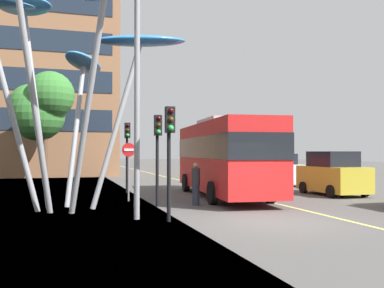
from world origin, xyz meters
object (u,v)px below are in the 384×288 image
object	(u,v)px
red_bus	(224,154)
traffic_light_kerb_far	(158,140)
leaf_sculpture	(58,29)
car_parked_far	(277,170)
traffic_light_kerb_near	(170,138)
pedestrian	(196,184)
street_lamp	(148,63)
car_parked_mid	(333,174)
traffic_light_island_mid	(127,142)
no_entry_sign	(129,162)

from	to	relation	value
red_bus	traffic_light_kerb_far	bearing A→B (deg)	-143.78
leaf_sculpture	car_parked_far	xyz separation A→B (m)	(13.65, 8.92, -5.73)
traffic_light_kerb_near	pedestrian	xyz separation A→B (m)	(2.01, 3.77, -1.70)
red_bus	street_lamp	distance (m)	7.96
car_parked_far	pedestrian	world-z (taller)	car_parked_far
car_parked_mid	traffic_light_kerb_near	bearing A→B (deg)	-149.24
traffic_light_island_mid	pedestrian	bearing A→B (deg)	-72.36
traffic_light_kerb_near	car_parked_far	distance (m)	16.38
traffic_light_island_mid	pedestrian	xyz separation A→B (m)	(1.91, -6.00, -1.80)
pedestrian	leaf_sculpture	bearing A→B (deg)	-179.32
traffic_light_kerb_far	street_lamp	xyz separation A→B (m)	(-0.95, -2.86, 2.42)
no_entry_sign	pedestrian	bearing A→B (deg)	-42.74
no_entry_sign	traffic_light_kerb_far	bearing A→B (deg)	-70.85
traffic_light_kerb_near	no_entry_sign	distance (m)	6.05
car_parked_mid	car_parked_far	world-z (taller)	car_parked_mid
street_lamp	pedestrian	world-z (taller)	street_lamp
traffic_light_kerb_far	pedestrian	size ratio (longest dim) A/B	2.09
traffic_light_kerb_far	traffic_light_island_mid	distance (m)	6.10
red_bus	no_entry_sign	world-z (taller)	red_bus
traffic_light_kerb_near	car_parked_far	size ratio (longest dim) A/B	0.80
car_parked_mid	no_entry_sign	bearing A→B (deg)	179.29
pedestrian	no_entry_sign	size ratio (longest dim) A/B	0.68
car_parked_mid	no_entry_sign	distance (m)	10.23
traffic_light_kerb_far	no_entry_sign	distance (m)	2.60
leaf_sculpture	no_entry_sign	xyz separation A→B (m)	(2.96, 2.27, -5.00)
leaf_sculpture	no_entry_sign	distance (m)	6.24
traffic_light_island_mid	car_parked_far	size ratio (longest dim) A/B	0.83
street_lamp	car_parked_far	bearing A→B (deg)	47.46
traffic_light_kerb_near	traffic_light_island_mid	xyz separation A→B (m)	(0.10, 9.76, 0.10)
car_parked_far	pedestrian	xyz separation A→B (m)	(-8.30, -8.86, -0.10)
traffic_light_island_mid	leaf_sculpture	bearing A→B (deg)	-119.62
car_parked_far	no_entry_sign	world-z (taller)	no_entry_sign
red_bus	car_parked_far	world-z (taller)	red_bus
traffic_light_kerb_far	car_parked_mid	world-z (taller)	traffic_light_kerb_far
leaf_sculpture	pedestrian	size ratio (longest dim) A/B	5.47
leaf_sculpture	traffic_light_kerb_far	distance (m)	5.56
leaf_sculpture	car_parked_far	bearing A→B (deg)	33.18
leaf_sculpture	car_parked_mid	world-z (taller)	leaf_sculpture
traffic_light_island_mid	street_lamp	xyz separation A→B (m)	(-0.63, -8.94, 2.36)
leaf_sculpture	traffic_light_kerb_near	bearing A→B (deg)	-47.93
car_parked_far	car_parked_mid	bearing A→B (deg)	-94.06
traffic_light_island_mid	street_lamp	world-z (taller)	street_lamp
leaf_sculpture	traffic_light_island_mid	size ratio (longest dim) A/B	2.55
pedestrian	traffic_light_island_mid	bearing A→B (deg)	107.64
traffic_light_kerb_far	pedestrian	xyz separation A→B (m)	(1.59, 0.09, -1.74)
car_parked_far	no_entry_sign	distance (m)	12.61
leaf_sculpture	car_parked_mid	size ratio (longest dim) A/B	2.42
traffic_light_kerb_far	no_entry_sign	world-z (taller)	traffic_light_kerb_far
traffic_light_kerb_near	car_parked_mid	size ratio (longest dim) A/B	0.91
red_bus	traffic_light_kerb_far	distance (m)	4.75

